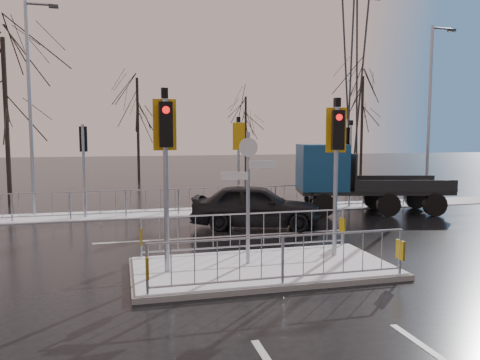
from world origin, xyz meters
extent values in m
plane|color=black|center=(0.00, 0.00, 0.00)|extent=(120.00, 120.00, 0.00)
cube|color=white|center=(0.00, 8.60, 0.02)|extent=(30.00, 2.00, 0.04)
cube|color=silver|center=(0.00, 3.80, 0.00)|extent=(8.00, 0.15, 0.01)
cube|color=slate|center=(0.00, 0.00, 0.06)|extent=(6.00, 3.00, 0.12)
cube|color=white|center=(0.00, 0.00, 0.14)|extent=(5.85, 2.85, 0.03)
cube|color=gold|center=(-2.70, -1.38, 0.67)|extent=(0.05, 0.28, 0.42)
cube|color=gold|center=(2.70, -1.38, 0.67)|extent=(0.05, 0.28, 0.42)
cube|color=gold|center=(-2.70, 1.38, 0.67)|extent=(0.05, 0.28, 0.42)
cube|color=gold|center=(2.70, 1.38, 0.67)|extent=(0.05, 0.28, 0.42)
cylinder|color=#91969E|center=(-2.20, 0.00, 2.02)|extent=(0.11, 0.11, 3.80)
cube|color=black|center=(-2.20, -0.18, 3.37)|extent=(0.28, 0.22, 0.95)
cylinder|color=red|center=(-2.20, -0.29, 3.67)|extent=(0.16, 0.04, 0.16)
cube|color=#D89B0C|center=(-2.20, 0.07, 3.37)|extent=(0.50, 0.03, 1.10)
cube|color=black|center=(-2.20, 0.00, 4.04)|extent=(0.14, 0.14, 0.22)
cylinder|color=#91969E|center=(2.00, 0.40, 1.97)|extent=(0.11, 0.11, 3.70)
cube|color=black|center=(1.95, 0.23, 3.27)|extent=(0.33, 0.28, 0.95)
cylinder|color=red|center=(1.93, 0.12, 3.57)|extent=(0.16, 0.08, 0.16)
cube|color=#D89B0C|center=(2.02, 0.47, 3.27)|extent=(0.49, 0.16, 1.10)
cube|color=black|center=(2.00, 0.40, 3.94)|extent=(0.14, 0.14, 0.22)
cylinder|color=#91969E|center=(-0.30, 0.20, 1.67)|extent=(0.09, 0.09, 3.10)
cube|color=silver|center=(0.05, 0.20, 2.47)|extent=(0.70, 0.14, 0.18)
cube|color=silver|center=(-0.62, 0.20, 2.22)|extent=(0.62, 0.15, 0.18)
cylinder|color=silver|center=(-0.30, 0.17, 2.87)|extent=(0.44, 0.03, 0.44)
cylinder|color=#91969E|center=(-4.50, 8.30, 1.79)|extent=(0.11, 0.11, 3.50)
cube|color=black|center=(-4.50, 8.48, 2.99)|extent=(0.28, 0.22, 0.95)
cylinder|color=red|center=(-4.50, 8.59, 3.29)|extent=(0.16, 0.04, 0.16)
cylinder|color=#91969E|center=(1.50, 8.30, 1.84)|extent=(0.11, 0.11, 3.60)
cube|color=black|center=(1.50, 8.48, 3.09)|extent=(0.28, 0.22, 0.95)
cylinder|color=red|center=(1.50, 8.59, 3.39)|extent=(0.16, 0.04, 0.16)
cube|color=#D89B0C|center=(1.50, 8.23, 3.09)|extent=(0.50, 0.03, 1.10)
cube|color=black|center=(1.50, 8.30, 3.76)|extent=(0.14, 0.14, 0.22)
cylinder|color=#91969E|center=(6.50, 8.30, 1.79)|extent=(0.11, 0.11, 3.50)
cube|color=black|center=(6.45, 8.47, 2.99)|extent=(0.33, 0.28, 0.95)
cylinder|color=red|center=(6.43, 8.58, 3.29)|extent=(0.16, 0.08, 0.16)
cube|color=black|center=(6.50, 8.30, 3.66)|extent=(0.14, 0.14, 0.22)
imported|color=black|center=(1.28, 4.98, 0.75)|extent=(4.71, 3.04, 1.49)
cylinder|color=black|center=(4.39, 6.34, 0.45)|extent=(0.94, 0.47, 0.90)
cylinder|color=black|center=(4.82, 8.18, 0.45)|extent=(0.94, 0.47, 0.90)
cylinder|color=black|center=(6.85, 5.76, 0.45)|extent=(0.94, 0.47, 0.90)
cylinder|color=black|center=(7.28, 7.61, 0.45)|extent=(0.94, 0.47, 0.90)
cylinder|color=black|center=(8.61, 5.35, 0.45)|extent=(0.94, 0.47, 0.90)
cylinder|color=black|center=(9.04, 7.19, 0.45)|extent=(0.94, 0.47, 0.90)
cube|color=black|center=(6.71, 6.77, 0.89)|extent=(6.28, 3.38, 0.14)
cube|color=navy|center=(4.69, 7.24, 1.86)|extent=(2.25, 2.52, 1.81)
cube|color=black|center=(5.54, 7.04, 2.22)|extent=(0.45, 1.77, 0.99)
cube|color=#2D3033|center=(4.16, 7.36, 0.86)|extent=(0.58, 2.05, 0.32)
cube|color=black|center=(7.68, 6.54, 1.01)|extent=(4.36, 3.02, 0.11)
cube|color=black|center=(5.79, 6.98, 1.73)|extent=(0.57, 2.13, 1.35)
cylinder|color=black|center=(-8.00, 12.50, 3.68)|extent=(0.20, 0.20, 7.36)
cylinder|color=black|center=(-2.00, 22.00, 3.45)|extent=(0.19, 0.19, 6.90)
cylinder|color=black|center=(6.00, 24.00, 2.99)|extent=(0.16, 0.16, 5.98)
cylinder|color=black|center=(14.00, 21.00, 3.68)|extent=(0.20, 0.20, 7.36)
cylinder|color=#91969E|center=(10.50, 8.50, 4.00)|extent=(0.14, 0.14, 8.00)
cylinder|color=#91969E|center=(11.00, 8.50, 7.90)|extent=(1.00, 0.10, 0.10)
cube|color=#2D3033|center=(11.50, 8.50, 7.85)|extent=(0.35, 0.18, 0.12)
cylinder|color=#91969E|center=(-6.50, 9.50, 4.10)|extent=(0.14, 0.14, 8.20)
cylinder|color=#91969E|center=(-6.00, 9.50, 8.10)|extent=(1.00, 0.10, 0.10)
cube|color=#2D3033|center=(-5.50, 9.50, 8.05)|extent=(0.35, 0.18, 0.12)
cylinder|color=#2D3033|center=(18.60, 30.60, 10.00)|extent=(1.18, 1.18, 19.97)
cylinder|color=#2D3033|center=(17.40, 30.60, 10.00)|extent=(1.18, 1.18, 19.97)
cylinder|color=#2D3033|center=(18.60, 29.40, 10.00)|extent=(1.18, 1.18, 19.97)
cylinder|color=#2D3033|center=(17.40, 29.40, 10.00)|extent=(1.18, 1.18, 19.97)
camera|label=1|loc=(-3.12, -10.15, 3.17)|focal=35.00mm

